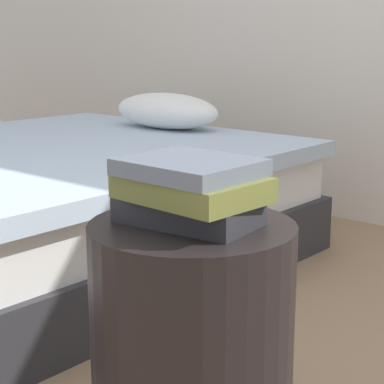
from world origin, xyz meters
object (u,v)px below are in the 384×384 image
at_px(bed, 25,209).
at_px(book_olive, 190,188).
at_px(book_charcoal, 188,211).
at_px(book_slate, 191,167).
at_px(side_table, 192,351).

height_order(bed, book_olive, bed).
height_order(bed, book_charcoal, bed).
bearing_deg(book_slate, bed, 158.91).
distance_m(side_table, book_olive, 0.33).
xyz_separation_m(side_table, book_olive, (-0.00, -0.00, 0.33)).
bearing_deg(book_olive, side_table, 68.49).
relative_size(bed, book_charcoal, 7.86).
xyz_separation_m(side_table, book_slate, (-0.01, 0.00, 0.37)).
distance_m(book_olive, book_slate, 0.04).
bearing_deg(side_table, book_olive, -115.11).
bearing_deg(book_olive, bed, 160.76).
relative_size(bed, book_slate, 8.62).
bearing_deg(book_slate, book_olive, -52.53).
bearing_deg(book_charcoal, book_olive, -12.51).
relative_size(bed, book_olive, 7.86).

